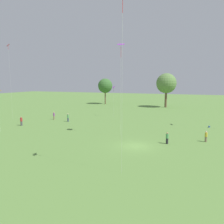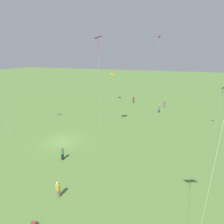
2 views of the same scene
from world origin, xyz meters
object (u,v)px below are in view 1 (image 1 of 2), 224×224
Objects in this scene: person_1 at (54,116)px; person_5 at (68,117)px; person_2 at (21,121)px; kite_1 at (121,48)px; person_4 at (206,137)px; kite_7 at (114,89)px; kite_3 at (123,8)px; picnic_bag_0 at (209,127)px; person_0 at (167,138)px; kite_0 at (9,52)px.

person_5 is (4.23, -0.93, 0.01)m from person_1.
kite_1 reaches higher than person_2.
person_4 is 26.26m from kite_7.
kite_7 is at bearing 48.89° from person_1.
kite_3 is at bearing -20.70° from person_5.
kite_1 is at bearing -0.99° from person_5.
person_5 reaches higher than picnic_bag_0.
person_2 is 1.11× the size of person_4.
person_5 is 0.12× the size of kite_1.
person_2 is at bearing 163.81° from person_0.
kite_1 is at bearing 92.34° from kite_0.
picnic_bag_0 is at bearing 112.55° from kite_0.
kite_3 is (18.96, -20.80, 13.80)m from person_5.
picnic_bag_0 is at bearing 177.10° from person_2.
person_2 is at bearing -143.71° from kite_1.
kite_7 is 20.84× the size of picnic_bag_0.
person_0 is 0.10× the size of kite_3.
kite_7 reaches higher than picnic_bag_0.
person_0 is 27.98m from person_1.
kite_3 is 2.17× the size of kite_7.
person_4 is at bearing 43.76° from kite_1.
person_4 is 27.57m from person_5.
person_0 is 0.11× the size of kite_1.
person_1 reaches higher than person_4.
kite_3 is at bearing -114.76° from person_0.
picnic_bag_0 is at bearing 135.04° from person_4.
person_0 is at bearing -113.77° from picnic_bag_0.
person_2 is 4.95× the size of picnic_bag_0.
kite_3 is 30.28m from picnic_bag_0.
kite_1 reaches higher than person_5.
kite_0 is 46.53× the size of picnic_bag_0.
person_5 is 31.34m from kite_3.
person_1 is 0.11× the size of kite_3.
kite_3 reaches higher than person_4.
person_4 is at bearing 55.39° from kite_7.
kite_7 is at bearing -149.51° from person_2.
kite_7 is at bearing 133.90° from kite_0.
person_1 is at bearing -143.12° from person_4.
kite_7 is (12.99, 16.32, 5.90)m from person_2.
kite_3 is at bearing 73.43° from kite_0.
kite_0 reaches higher than kite_7.
person_2 is at bearing -129.06° from person_4.
person_2 is (-27.92, 2.59, 0.06)m from person_0.
kite_0 is at bearing 157.27° from person_0.
person_1 is 15.16m from kite_7.
kite_7 reaches higher than person_5.
picnic_bag_0 is at bearing 80.04° from kite_7.
person_0 is 0.92× the size of person_2.
person_1 is 4.33m from person_5.
kite_0 reaches higher than person_0.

